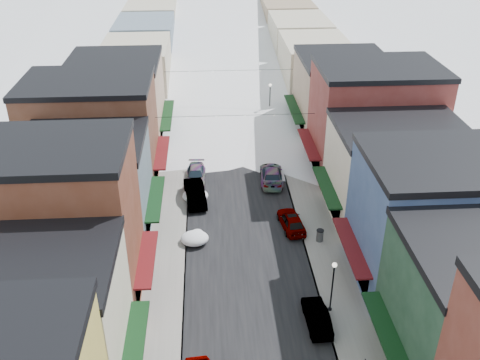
{
  "coord_description": "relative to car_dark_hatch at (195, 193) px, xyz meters",
  "views": [
    {
      "loc": [
        -2.84,
        -10.97,
        27.09
      ],
      "look_at": [
        0.0,
        32.89,
        2.57
      ],
      "focal_mm": 40.0,
      "sensor_mm": 36.0,
      "label": 1
    }
  ],
  "objects": [
    {
      "name": "distant_blocks",
      "position": [
        4.3,
        49.39,
        3.16
      ],
      "size": [
        34.0,
        55.0,
        8.0
      ],
      "color": "gray",
      "rests_on": "ground"
    },
    {
      "name": "sidewalk_right",
      "position": [
        10.9,
        26.39,
        -0.77
      ],
      "size": [
        3.2,
        160.0,
        0.15
      ],
      "primitive_type": "cube",
      "color": "gray",
      "rests_on": "ground"
    },
    {
      "name": "streetlamp_near",
      "position": [
        9.81,
        -15.97,
        1.97
      ],
      "size": [
        0.35,
        0.35,
        4.22
      ],
      "color": "black",
      "rests_on": "sidewalk_right"
    },
    {
      "name": "bldg_r_tan",
      "position": [
        17.49,
        15.39,
        3.92
      ],
      "size": [
        11.3,
        11.2,
        9.5
      ],
      "color": "#987C64",
      "rests_on": "ground"
    },
    {
      "name": "bldg_l_brick_far",
      "position": [
        -9.89,
        4.39,
        4.67
      ],
      "size": [
        13.3,
        9.2,
        11.0
      ],
      "color": "brown",
      "rests_on": "ground"
    },
    {
      "name": "bldg_r_cream",
      "position": [
        17.99,
        -3.61,
        3.67
      ],
      "size": [
        12.3,
        9.2,
        9.0
      ],
      "color": "beige",
      "rests_on": "ground"
    },
    {
      "name": "car_dark_hatch",
      "position": [
        0.0,
        0.0,
        0.0
      ],
      "size": [
        2.43,
        5.29,
        1.68
      ],
      "primitive_type": "imported",
      "rotation": [
        0.0,
        0.0,
        0.13
      ],
      "color": "black",
      "rests_on": "ground"
    },
    {
      "name": "bldg_l_grayblue",
      "position": [
        -8.89,
        -4.61,
        3.67
      ],
      "size": [
        11.3,
        9.2,
        9.0
      ],
      "color": "slate",
      "rests_on": "ground"
    },
    {
      "name": "bldg_l_tan",
      "position": [
        -8.89,
        14.39,
        4.17
      ],
      "size": [
        11.3,
        11.2,
        10.0
      ],
      "color": "tan",
      "rests_on": "ground"
    },
    {
      "name": "overhead_cables",
      "position": [
        4.3,
        13.89,
        5.36
      ],
      "size": [
        16.4,
        15.04,
        0.04
      ],
      "color": "black",
      "rests_on": "ground"
    },
    {
      "name": "streetlamp_far",
      "position": [
        9.5,
        20.1,
        2.24
      ],
      "size": [
        0.39,
        0.39,
        4.65
      ],
      "color": "black",
      "rests_on": "sidewalk_right"
    },
    {
      "name": "trash_can",
      "position": [
        10.71,
        -7.52,
        -0.14
      ],
      "size": [
        0.64,
        0.64,
        1.08
      ],
      "color": "#505355",
      "rests_on": "sidewalk_right"
    },
    {
      "name": "snow_pile_mid",
      "position": [
        0.02,
        -6.9,
        -0.35
      ],
      "size": [
        2.41,
        2.68,
        1.02
      ],
      "color": "white",
      "rests_on": "ground"
    },
    {
      "name": "bldg_r_brick_far",
      "position": [
        18.49,
        5.39,
        4.92
      ],
      "size": [
        13.3,
        9.2,
        11.5
      ],
      "color": "maroon",
      "rests_on": "ground"
    },
    {
      "name": "curb_right",
      "position": [
        9.35,
        26.39,
        -0.77
      ],
      "size": [
        0.1,
        160.0,
        0.15
      ],
      "primitive_type": "cube",
      "color": "slate",
      "rests_on": "ground"
    },
    {
      "name": "car_lane_silver",
      "position": [
        2.78,
        18.5,
        -0.1
      ],
      "size": [
        2.21,
        4.53,
        1.49
      ],
      "primitive_type": "imported",
      "rotation": [
        0.0,
        0.0,
        0.11
      ],
      "color": "gray",
      "rests_on": "ground"
    },
    {
      "name": "sidewalk_left",
      "position": [
        -2.3,
        26.39,
        -0.77
      ],
      "size": [
        3.2,
        160.0,
        0.15
      ],
      "primitive_type": "cube",
      "color": "gray",
      "rests_on": "ground"
    },
    {
      "name": "car_black_sedan",
      "position": [
        7.8,
        3.34,
        -0.03
      ],
      "size": [
        2.64,
        5.73,
        1.62
      ],
      "primitive_type": "imported",
      "rotation": [
        0.0,
        0.0,
        3.07
      ],
      "color": "black",
      "rests_on": "ground"
    },
    {
      "name": "bldg_l_cream",
      "position": [
        -8.89,
        -21.11,
        3.92
      ],
      "size": [
        11.3,
        8.2,
        9.5
      ],
      "color": "beige",
      "rests_on": "ground"
    },
    {
      "name": "snow_pile_far",
      "position": [
        0.02,
        0.19,
        -0.33
      ],
      "size": [
        2.53,
        2.75,
        1.07
      ],
      "color": "white",
      "rests_on": "ground"
    },
    {
      "name": "car_lane_white",
      "position": [
        6.5,
        32.55,
        -0.07
      ],
      "size": [
        3.02,
        5.75,
        1.54
      ],
      "primitive_type": "imported",
      "rotation": [
        0.0,
        0.0,
        3.22
      ],
      "color": "white",
      "rests_on": "ground"
    },
    {
      "name": "bldg_r_blue",
      "position": [
        17.49,
        -12.61,
        4.42
      ],
      "size": [
        11.3,
        9.2,
        10.5
      ],
      "color": "#384F7F",
      "rests_on": "ground"
    },
    {
      "name": "bldg_l_brick_near",
      "position": [
        -9.39,
        -13.11,
        5.42
      ],
      "size": [
        12.3,
        8.2,
        12.5
      ],
      "color": "brown",
      "rests_on": "ground"
    },
    {
      "name": "curb_left",
      "position": [
        -0.75,
        26.39,
        -0.77
      ],
      "size": [
        0.1,
        160.0,
        0.15
      ],
      "primitive_type": "cube",
      "color": "slate",
      "rests_on": "ground"
    },
    {
      "name": "car_silver_wagon",
      "position": [
        0.03,
        3.99,
        -0.15
      ],
      "size": [
        2.1,
        4.85,
        1.39
      ],
      "primitive_type": "imported",
      "rotation": [
        0.0,
        0.0,
        -0.03
      ],
      "color": "#ADAFB6",
      "rests_on": "ground"
    },
    {
      "name": "road",
      "position": [
        4.3,
        26.39,
        -0.84
      ],
      "size": [
        10.0,
        160.0,
        0.01
      ],
      "primitive_type": "cube",
      "color": "black",
      "rests_on": "ground"
    },
    {
      "name": "car_gray_suv",
      "position": [
        8.6,
        -5.22,
        -0.08
      ],
      "size": [
        2.38,
        4.66,
        1.52
      ],
      "primitive_type": "imported",
      "rotation": [
        0.0,
        0.0,
        3.28
      ],
      "color": "gray",
      "rests_on": "ground"
    },
    {
      "name": "car_green_sedan",
      "position": [
        8.6,
        -17.17,
        -0.15
      ],
      "size": [
        1.6,
        4.22,
        1.37
      ],
      "primitive_type": "imported",
      "rotation": [
        0.0,
        0.0,
        3.18
      ],
      "color": "black",
      "rests_on": "ground"
    }
  ]
}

